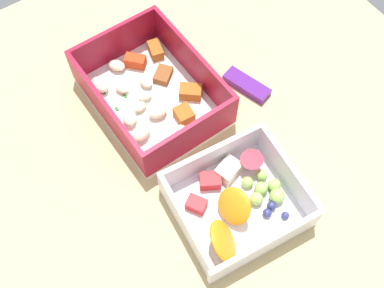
% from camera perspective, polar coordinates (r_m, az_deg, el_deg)
% --- Properties ---
extents(table_surface, '(0.80, 0.80, 0.02)m').
position_cam_1_polar(table_surface, '(0.62, 0.09, -2.71)').
color(table_surface, tan).
rests_on(table_surface, ground).
extents(pasta_container, '(0.20, 0.15, 0.07)m').
position_cam_1_polar(pasta_container, '(0.65, -5.02, 6.26)').
color(pasta_container, white).
rests_on(pasta_container, table_surface).
extents(fruit_bowl, '(0.15, 0.16, 0.06)m').
position_cam_1_polar(fruit_bowl, '(0.58, 5.59, -7.05)').
color(fruit_bowl, white).
rests_on(fruit_bowl, table_surface).
extents(candy_bar, '(0.07, 0.04, 0.01)m').
position_cam_1_polar(candy_bar, '(0.68, 6.75, 7.22)').
color(candy_bar, '#51197A').
rests_on(candy_bar, table_surface).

